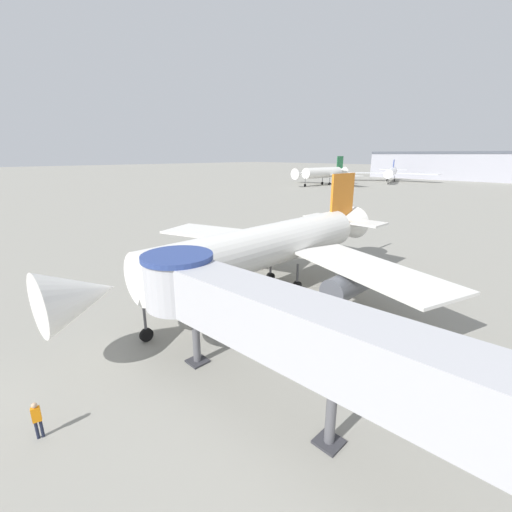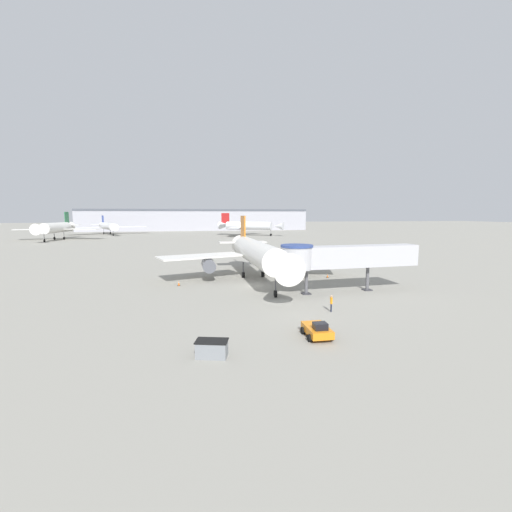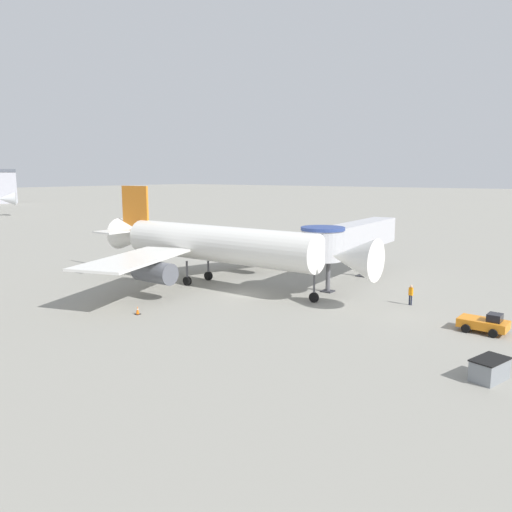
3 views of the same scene
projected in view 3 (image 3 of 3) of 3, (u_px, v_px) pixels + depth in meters
The scene contains 8 objects.
ground_plane at pixel (242, 294), 47.41m from camera, with size 800.00×800.00×0.00m, color gray.
main_airplane at pixel (213, 245), 50.46m from camera, with size 30.78×32.05×9.96m.
jet_bridge at pixel (349, 238), 51.50m from camera, with size 19.19×4.27×6.42m.
pushback_tug_orange at pixel (484, 323), 35.81m from camera, with size 2.21×3.35×1.48m.
service_container_gray at pixel (489, 369), 27.46m from camera, with size 2.60×1.93×1.24m.
traffic_cone_starboard_wing at pixel (281, 266), 60.13m from camera, with size 0.37×0.37×0.61m.
traffic_cone_port_wing at pixel (138, 310), 40.42m from camera, with size 0.41×0.41×0.69m.
ground_crew_marshaller at pixel (411, 293), 43.21m from camera, with size 0.28×0.38×1.79m.
Camera 3 is at (-36.35, -28.55, 11.22)m, focal length 35.00 mm.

